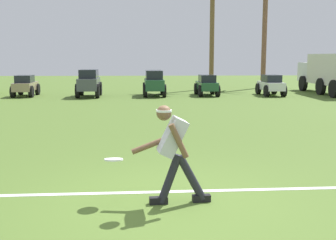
{
  "coord_description": "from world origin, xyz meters",
  "views": [
    {
      "loc": [
        -0.3,
        -5.73,
        2.06
      ],
      "look_at": [
        0.04,
        1.95,
        0.9
      ],
      "focal_mm": 45.0,
      "sensor_mm": 36.0,
      "label": 1
    }
  ],
  "objects_px": {
    "frisbee_in_flight": "(114,160)",
    "parked_car_slot_d": "(207,85)",
    "parked_car_slot_b": "(89,82)",
    "palm_tree_far_left": "(212,19)",
    "parked_car_slot_c": "(154,82)",
    "box_truck": "(327,72)",
    "parked_car_slot_e": "(271,85)",
    "parked_car_slot_a": "(25,85)",
    "frisbee_thrower": "(173,149)",
    "palm_tree_left_of_centre": "(265,24)"
  },
  "relations": [
    {
      "from": "frisbee_in_flight",
      "to": "parked_car_slot_d",
      "type": "xyz_separation_m",
      "value": [
        3.58,
        16.45,
        -0.05
      ]
    },
    {
      "from": "frisbee_thrower",
      "to": "parked_car_slot_e",
      "type": "xyz_separation_m",
      "value": [
        6.15,
        16.41,
        -0.23
      ]
    },
    {
      "from": "parked_car_slot_b",
      "to": "palm_tree_left_of_centre",
      "type": "bearing_deg",
      "value": 28.68
    },
    {
      "from": "frisbee_thrower",
      "to": "parked_car_slot_d",
      "type": "xyz_separation_m",
      "value": [
        2.74,
        16.55,
        -0.23
      ]
    },
    {
      "from": "frisbee_in_flight",
      "to": "parked_car_slot_c",
      "type": "xyz_separation_m",
      "value": [
        0.77,
        16.37,
        0.1
      ]
    },
    {
      "from": "frisbee_thrower",
      "to": "parked_car_slot_c",
      "type": "distance_m",
      "value": 16.48
    },
    {
      "from": "frisbee_thrower",
      "to": "palm_tree_far_left",
      "type": "distance_m",
      "value": 21.84
    },
    {
      "from": "frisbee_thrower",
      "to": "parked_car_slot_d",
      "type": "distance_m",
      "value": 16.78
    },
    {
      "from": "parked_car_slot_a",
      "to": "palm_tree_far_left",
      "type": "bearing_deg",
      "value": 24.05
    },
    {
      "from": "frisbee_thrower",
      "to": "parked_car_slot_d",
      "type": "relative_size",
      "value": 0.63
    },
    {
      "from": "parked_car_slot_e",
      "to": "box_truck",
      "type": "bearing_deg",
      "value": 13.9
    },
    {
      "from": "frisbee_in_flight",
      "to": "parked_car_slot_d",
      "type": "distance_m",
      "value": 16.83
    },
    {
      "from": "parked_car_slot_d",
      "to": "frisbee_in_flight",
      "type": "bearing_deg",
      "value": -102.27
    },
    {
      "from": "palm_tree_left_of_centre",
      "to": "frisbee_thrower",
      "type": "bearing_deg",
      "value": -108.22
    },
    {
      "from": "parked_car_slot_a",
      "to": "parked_car_slot_c",
      "type": "distance_m",
      "value": 6.72
    },
    {
      "from": "parked_car_slot_e",
      "to": "palm_tree_left_of_centre",
      "type": "height_order",
      "value": "palm_tree_left_of_centre"
    },
    {
      "from": "parked_car_slot_b",
      "to": "parked_car_slot_c",
      "type": "relative_size",
      "value": 0.98
    },
    {
      "from": "frisbee_in_flight",
      "to": "parked_car_slot_b",
      "type": "xyz_separation_m",
      "value": [
        -2.59,
        16.03,
        0.13
      ]
    },
    {
      "from": "frisbee_in_flight",
      "to": "palm_tree_far_left",
      "type": "distance_m",
      "value": 21.93
    },
    {
      "from": "parked_car_slot_b",
      "to": "box_truck",
      "type": "relative_size",
      "value": 0.4
    },
    {
      "from": "parked_car_slot_a",
      "to": "box_truck",
      "type": "distance_m",
      "value": 16.36
    },
    {
      "from": "parked_car_slot_c",
      "to": "box_truck",
      "type": "height_order",
      "value": "box_truck"
    },
    {
      "from": "parked_car_slot_d",
      "to": "palm_tree_left_of_centre",
      "type": "relative_size",
      "value": 0.32
    },
    {
      "from": "parked_car_slot_b",
      "to": "frisbee_thrower",
      "type": "bearing_deg",
      "value": -78.01
    },
    {
      "from": "frisbee_in_flight",
      "to": "box_truck",
      "type": "bearing_deg",
      "value": 58.81
    },
    {
      "from": "parked_car_slot_c",
      "to": "box_truck",
      "type": "distance_m",
      "value": 9.65
    },
    {
      "from": "box_truck",
      "to": "palm_tree_far_left",
      "type": "xyz_separation_m",
      "value": [
        -5.86,
        3.98,
        3.16
      ]
    },
    {
      "from": "parked_car_slot_b",
      "to": "palm_tree_far_left",
      "type": "bearing_deg",
      "value": 35.61
    },
    {
      "from": "box_truck",
      "to": "palm_tree_far_left",
      "type": "height_order",
      "value": "palm_tree_far_left"
    },
    {
      "from": "parked_car_slot_e",
      "to": "palm_tree_far_left",
      "type": "height_order",
      "value": "palm_tree_far_left"
    },
    {
      "from": "parked_car_slot_c",
      "to": "box_truck",
      "type": "xyz_separation_m",
      "value": [
        9.61,
        0.76,
        0.51
      ]
    },
    {
      "from": "parked_car_slot_c",
      "to": "palm_tree_far_left",
      "type": "bearing_deg",
      "value": 51.65
    },
    {
      "from": "parked_car_slot_b",
      "to": "palm_tree_left_of_centre",
      "type": "height_order",
      "value": "palm_tree_left_of_centre"
    },
    {
      "from": "frisbee_in_flight",
      "to": "box_truck",
      "type": "relative_size",
      "value": 0.05
    },
    {
      "from": "parked_car_slot_c",
      "to": "parked_car_slot_e",
      "type": "relative_size",
      "value": 1.09
    },
    {
      "from": "parked_car_slot_e",
      "to": "palm_tree_left_of_centre",
      "type": "relative_size",
      "value": 0.32
    },
    {
      "from": "palm_tree_far_left",
      "to": "palm_tree_left_of_centre",
      "type": "xyz_separation_m",
      "value": [
        3.55,
        0.74,
        -0.23
      ]
    },
    {
      "from": "parked_car_slot_c",
      "to": "parked_car_slot_d",
      "type": "bearing_deg",
      "value": 1.44
    },
    {
      "from": "frisbee_in_flight",
      "to": "parked_car_slot_d",
      "type": "height_order",
      "value": "parked_car_slot_d"
    },
    {
      "from": "frisbee_in_flight",
      "to": "box_truck",
      "type": "distance_m",
      "value": 20.04
    },
    {
      "from": "parked_car_slot_a",
      "to": "parked_car_slot_d",
      "type": "height_order",
      "value": "same"
    },
    {
      "from": "parked_car_slot_e",
      "to": "box_truck",
      "type": "relative_size",
      "value": 0.38
    },
    {
      "from": "parked_car_slot_b",
      "to": "frisbee_in_flight",
      "type": "bearing_deg",
      "value": -80.83
    },
    {
      "from": "parked_car_slot_e",
      "to": "parked_car_slot_c",
      "type": "bearing_deg",
      "value": 179.3
    },
    {
      "from": "frisbee_thrower",
      "to": "palm_tree_far_left",
      "type": "xyz_separation_m",
      "value": [
        3.68,
        21.23,
        3.6
      ]
    },
    {
      "from": "parked_car_slot_a",
      "to": "palm_tree_left_of_centre",
      "type": "relative_size",
      "value": 0.32
    },
    {
      "from": "parked_car_slot_a",
      "to": "parked_car_slot_e",
      "type": "height_order",
      "value": "same"
    },
    {
      "from": "frisbee_thrower",
      "to": "parked_car_slot_c",
      "type": "xyz_separation_m",
      "value": [
        -0.07,
        16.48,
        -0.07
      ]
    },
    {
      "from": "parked_car_slot_d",
      "to": "palm_tree_left_of_centre",
      "type": "xyz_separation_m",
      "value": [
        4.49,
        5.41,
        3.59
      ]
    },
    {
      "from": "box_truck",
      "to": "palm_tree_far_left",
      "type": "distance_m",
      "value": 7.75
    }
  ]
}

